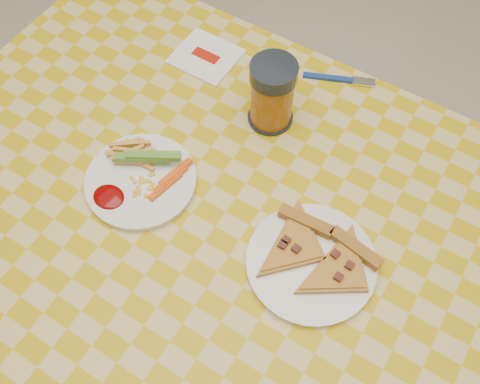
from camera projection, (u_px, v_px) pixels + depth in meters
name	position (u px, v px, depth m)	size (l,w,h in m)	color
ground	(232.00, 329.00, 1.62)	(8.00, 8.00, 0.00)	beige
table	(227.00, 230.00, 1.04)	(1.28, 0.88, 0.76)	white
plate_left	(141.00, 181.00, 1.00)	(0.20, 0.20, 0.01)	white
plate_right	(311.00, 263.00, 0.91)	(0.22, 0.22, 0.01)	white
fries_veggies	(141.00, 169.00, 0.99)	(0.18, 0.17, 0.04)	#E8AF49
pizza_slices	(318.00, 254.00, 0.91)	(0.23, 0.21, 0.02)	#B08C36
drink_glass	(272.00, 95.00, 1.02)	(0.09, 0.09, 0.15)	black
napkin	(206.00, 57.00, 1.16)	(0.13, 0.12, 0.01)	white
fork	(340.00, 79.00, 1.13)	(0.15, 0.07, 0.01)	navy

